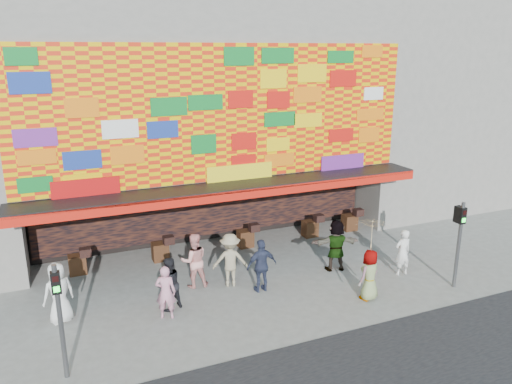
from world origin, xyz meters
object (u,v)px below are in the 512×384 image
ped_a (59,293)px  ped_h (403,252)px  ped_d (230,260)px  ped_c (169,284)px  parasol (372,235)px  ped_e (262,266)px  signal_left (59,309)px  ped_g (370,275)px  signal_right (460,235)px  ped_b (166,292)px  ped_i (194,261)px  ped_f (336,245)px

ped_a → ped_h: (11.38, -1.32, -0.09)m
ped_d → ped_h: ped_d is taller
ped_c → parasol: (6.07, -1.85, 1.35)m
ped_e → ped_h: size_ratio=1.08×
signal_left → ped_g: 9.27m
signal_right → ped_c: 9.59m
ped_e → ped_h: (5.13, -0.79, -0.07)m
ped_g → ped_h: 2.43m
ped_b → ped_e: 3.35m
ped_b → ped_i: ped_i is taller
signal_left → signal_right: bearing=0.0°
ped_h → signal_right: bearing=126.0°
ped_h → parasol: (-2.18, -1.08, 1.36)m
signal_right → ped_g: (-3.19, 0.43, -1.02)m
ped_a → ped_g: (9.20, -2.40, -0.09)m
signal_right → ped_b: 9.70m
ped_g → ped_a: bearing=-32.0°
ped_c → ped_i: 1.68m
ped_h → ped_i: size_ratio=0.89×
ped_i → ped_b: bearing=56.3°
ped_c → ped_d: size_ratio=0.92×
ped_e → ped_i: ped_i is taller
ped_d → ped_f: size_ratio=0.97×
ped_c → parasol: parasol is taller
ped_d → ped_g: 4.61m
ped_a → ped_d: bearing=164.0°
ped_b → ped_f: bearing=-149.4°
ped_c → ped_b: bearing=38.8°
ped_b → ped_f: ped_f is taller
ped_e → ped_c: bearing=-1.7°
ped_b → ped_g: bearing=-170.3°
parasol → ped_i: bearing=148.1°
ped_a → ped_b: size_ratio=1.11×
ped_a → ped_i: (4.29, 0.66, 0.02)m
signal_left → ped_e: size_ratio=1.65×
signal_left → ped_d: size_ratio=1.61×
signal_right → ped_e: bearing=159.6°
signal_right → parasol: signal_right is taller
signal_right → ped_h: 2.08m
signal_left → signal_right: size_ratio=1.00×
ped_c → signal_right: bearing=139.0°
signal_right → ped_b: (-9.47, 1.82, -1.02)m
ped_g → ped_i: size_ratio=0.89×
signal_right → ped_a: 12.75m
ped_f → ped_h: size_ratio=1.13×
ped_g → parasol: bearing=72.6°
ped_a → ped_h: 11.46m
ped_f → ped_i: size_ratio=1.01×
ped_c → ped_a: bearing=-37.2°
ped_b → ped_c: (0.20, 0.45, 0.02)m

